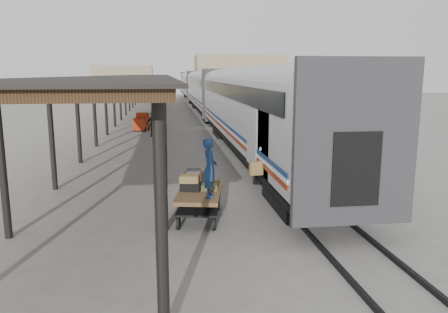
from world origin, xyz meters
The scene contains 11 objects.
ground centered at (0.00, 0.00, 0.00)m, with size 160.00×160.00×0.00m, color slate.
train centered at (3.19, 33.79, 2.69)m, with size 3.45×76.01×4.01m.
canopy centered at (-3.40, 24.00, 4.00)m, with size 4.90×64.30×4.15m.
rails centered at (3.20, 34.00, 0.06)m, with size 1.54×150.00×0.12m.
building_far centered at (14.00, 78.00, 4.00)m, with size 18.00×10.00×8.00m, color tan.
building_left centered at (-10.00, 82.00, 3.00)m, with size 12.00×8.00×6.00m, color tan.
baggage_cart centered at (-0.31, -1.12, 0.65)m, with size 1.66×2.58×0.86m.
suitcase_stack centered at (-0.39, -0.74, 1.07)m, with size 1.27×1.08×0.57m.
luggage_tug centered at (-3.14, 20.11, 0.61)m, with size 1.21×1.66×1.33m.
porter centered at (-0.06, -1.77, 1.69)m, with size 0.61×0.40×1.67m, color navy.
pedestrian centered at (-2.15, 16.60, 0.85)m, with size 1.00×0.42×1.70m, color black.
Camera 1 is at (-1.23, -13.61, 4.27)m, focal length 35.00 mm.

